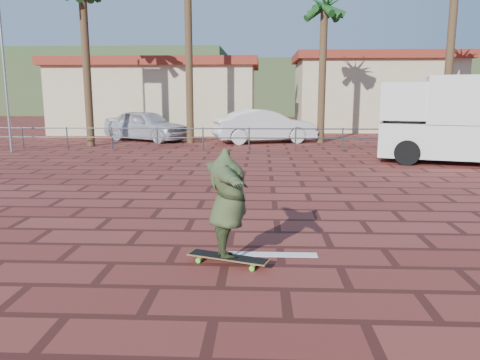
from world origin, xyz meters
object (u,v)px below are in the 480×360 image
at_px(skateboarder, 228,203).
at_px(car_white, 265,126).
at_px(campervan, 470,118).
at_px(car_silver, 146,125).
at_px(longboard, 228,258).

xyz_separation_m(skateboarder, car_white, (0.66, 16.98, -0.09)).
height_order(campervan, car_silver, campervan).
bearing_deg(longboard, car_white, 107.28).
xyz_separation_m(longboard, car_silver, (-5.51, 17.63, 0.70)).
bearing_deg(longboard, car_silver, 126.85).
xyz_separation_m(longboard, campervan, (7.79, 10.33, 1.51)).
distance_m(car_silver, car_white, 6.20).
bearing_deg(car_silver, longboard, -134.36).
height_order(campervan, car_white, campervan).
height_order(car_silver, car_white, car_white).
relative_size(longboard, campervan, 0.20).
height_order(longboard, car_white, car_white).
distance_m(longboard, skateboarder, 0.82).
relative_size(campervan, car_white, 1.26).
bearing_deg(campervan, skateboarder, -110.38).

